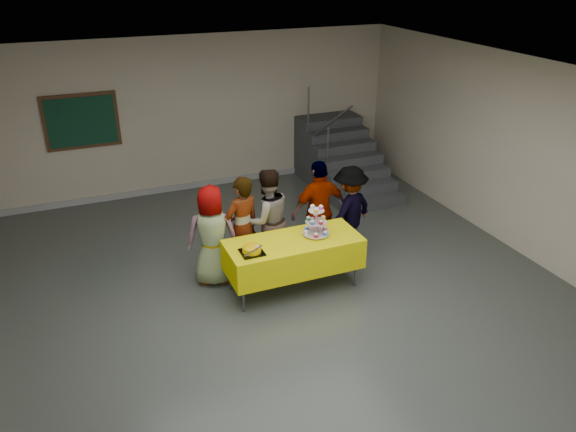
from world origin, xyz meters
The scene contains 11 objects.
room_shell centered at (0.00, 0.02, 2.13)m, with size 10.00×10.04×3.02m.
bake_table centered at (0.25, 0.76, 0.56)m, with size 1.88×0.78×0.77m.
cupcake_stand centered at (0.60, 0.80, 0.94)m, with size 0.38×0.38×0.44m.
bear_cake centered at (-0.40, 0.64, 0.83)m, with size 0.32×0.36×0.12m.
schoolchild_a centered at (-0.74, 1.37, 0.74)m, with size 0.73×0.47×1.49m, color slate.
schoolchild_b centered at (-0.29, 1.38, 0.78)m, with size 0.57×0.37×1.56m, color slate.
schoolchild_c centered at (0.12, 1.48, 0.79)m, with size 0.77×0.60×1.58m, color #5D5C65.
schoolchild_d centered at (0.96, 1.45, 0.80)m, with size 0.94×0.39×1.60m, color slate.
schoolchild_e centered at (1.47, 1.42, 0.72)m, with size 0.93×0.54×1.44m, color slate.
staircase centered at (2.70, 4.13, 0.49)m, with size 1.30×2.40×2.04m.
noticeboard centered at (-2.11, 4.96, 1.60)m, with size 1.30×0.05×1.00m.
Camera 1 is at (-2.42, -5.52, 4.38)m, focal length 35.00 mm.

